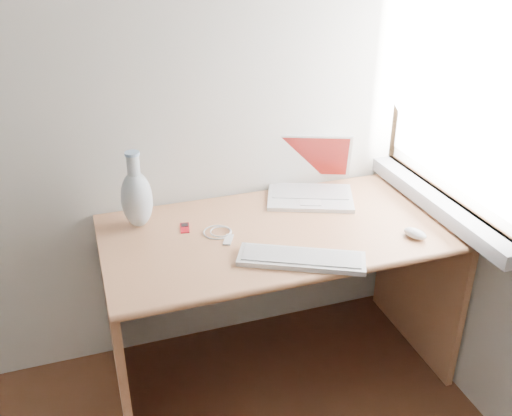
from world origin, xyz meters
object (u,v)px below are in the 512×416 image
object	(u,v)px
external_keyboard	(301,259)
laptop	(306,183)
vase	(137,197)
desk	(273,263)

from	to	relation	value
external_keyboard	laptop	bearing A→B (deg)	92.15
external_keyboard	vase	distance (m)	0.69
laptop	vase	size ratio (longest dim) A/B	1.38
desk	vase	xyz separation A→B (m)	(-0.53, 0.12, 0.34)
laptop	external_keyboard	world-z (taller)	laptop
desk	vase	bearing A→B (deg)	167.64
laptop	external_keyboard	bearing A→B (deg)	-92.75
external_keyboard	vase	bearing A→B (deg)	165.53
vase	external_keyboard	bearing A→B (deg)	-41.05
desk	laptop	distance (m)	0.38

